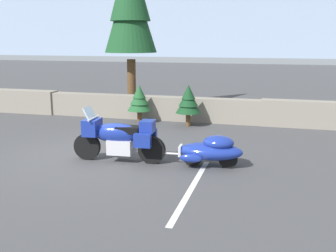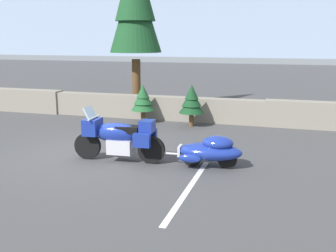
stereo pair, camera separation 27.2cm
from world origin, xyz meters
name	(u,v)px [view 1 (the left image)]	position (x,y,z in m)	size (l,w,h in m)	color
ground_plane	(92,157)	(0.00, 0.00, 0.00)	(80.00, 80.00, 0.00)	#424244
stone_guard_wall	(141,107)	(-0.39, 5.07, 0.45)	(24.00, 0.61, 0.91)	gray
distant_ridgeline	(261,17)	(0.00, 95.06, 8.00)	(240.00, 80.00, 16.00)	#8C9EB7
touring_motorcycle	(118,137)	(0.82, -0.18, 0.62)	(2.31, 0.82, 1.33)	black
car_shaped_trailer	(211,150)	(3.07, -0.04, 0.41)	(2.22, 0.82, 0.76)	black
pine_sapling_near	(188,100)	(1.61, 4.22, 0.90)	(0.86, 0.86, 1.43)	brown
pine_sapling_farther	(139,99)	(-0.20, 4.36, 0.85)	(0.84, 0.84, 1.36)	brown
parking_stripe_marker	(192,188)	(2.92, -1.50, 0.00)	(0.12, 3.60, 0.01)	silver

